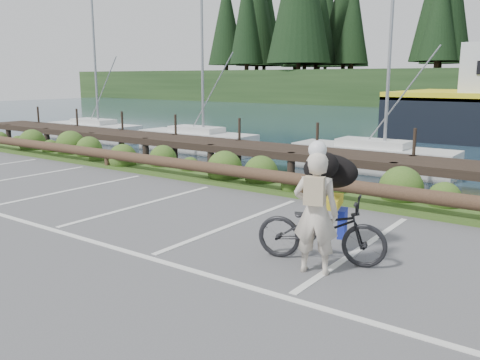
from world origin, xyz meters
TOP-DOWN VIEW (x-y plane):
  - ground at (0.00, 0.00)m, footprint 72.00×72.00m
  - vegetation_strip at (0.00, 5.30)m, footprint 34.00×1.60m
  - log_rail at (0.00, 4.60)m, footprint 32.00×0.30m
  - bicycle at (2.33, 1.07)m, footprint 2.13×1.23m
  - cyclist at (2.46, 0.62)m, footprint 0.75×0.60m
  - dog at (2.15, 1.69)m, footprint 0.72×1.05m

SIDE VIEW (x-z plane):
  - ground at x=0.00m, z-range 0.00..0.00m
  - log_rail at x=0.00m, z-range -0.30..0.30m
  - vegetation_strip at x=0.00m, z-range 0.00..0.10m
  - bicycle at x=2.33m, z-range 0.00..1.06m
  - cyclist at x=2.46m, z-range 0.00..1.81m
  - dog at x=2.15m, z-range 1.06..1.61m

